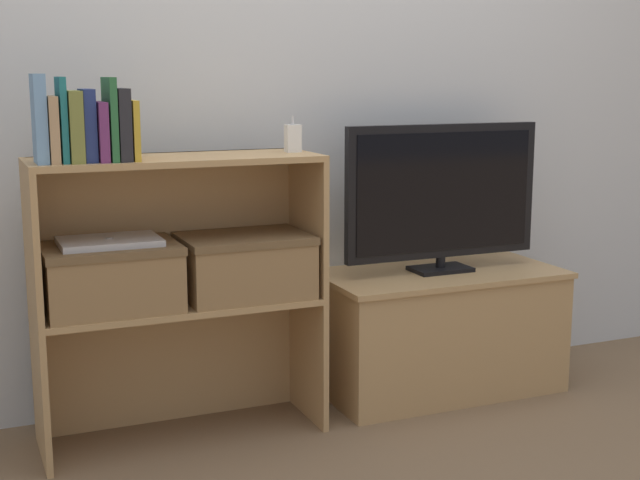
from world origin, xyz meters
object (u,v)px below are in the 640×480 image
object	(u,v)px
book_skyblue	(39,119)
book_charcoal	(121,125)
tv_stand	(439,330)
laptop	(109,241)
book_teal	(62,120)
book_navy	(88,126)
baby_monitor	(293,138)
tv	(442,194)
storage_basket_left	(111,274)
book_tan	(52,130)
book_forest	(110,119)
storage_basket_right	(245,262)
book_mustard	(132,130)
book_plum	(100,132)
book_olive	(74,127)

from	to	relation	value
book_skyblue	book_charcoal	bearing A→B (deg)	0.00
tv_stand	laptop	xyz separation A→B (m)	(-1.23, -0.07, 0.45)
book_teal	book_navy	xyz separation A→B (m)	(0.07, 0.00, -0.02)
book_charcoal	baby_monitor	distance (m)	0.58
tv	storage_basket_left	xyz separation A→B (m)	(-1.23, -0.07, -0.18)
book_tan	laptop	world-z (taller)	book_tan
book_teal	book_forest	xyz separation A→B (m)	(0.14, -0.00, -0.00)
book_charcoal	laptop	world-z (taller)	book_charcoal
book_skyblue	baby_monitor	size ratio (longest dim) A/B	2.13
book_skyblue	storage_basket_right	world-z (taller)	book_skyblue
tv_stand	book_charcoal	size ratio (longest dim) A/B	4.20
book_navy	laptop	bearing A→B (deg)	41.48
book_forest	book_mustard	distance (m)	0.07
book_plum	storage_basket_right	world-z (taller)	book_plum
storage_basket_right	book_navy	bearing A→B (deg)	-174.29
book_skyblue	book_olive	size ratio (longest dim) A/B	1.23
baby_monitor	book_navy	bearing A→B (deg)	-174.54
book_tan	tv_stand	bearing A→B (deg)	4.95
book_navy	storage_basket_left	bearing A→B (deg)	41.48
book_mustard	book_olive	bearing A→B (deg)	180.00
baby_monitor	laptop	world-z (taller)	baby_monitor
book_charcoal	storage_basket_right	distance (m)	0.61
book_charcoal	book_skyblue	bearing A→B (deg)	180.00
book_plum	book_forest	bearing A→B (deg)	-0.00
tv	storage_basket_right	distance (m)	0.81
tv	book_skyblue	distance (m)	1.46
book_plum	storage_basket_left	bearing A→B (deg)	67.77
book_mustard	storage_basket_left	world-z (taller)	book_mustard
book_olive	baby_monitor	world-z (taller)	book_olive
tv_stand	book_skyblue	size ratio (longest dim) A/B	3.51
book_olive	book_mustard	world-z (taller)	book_olive
book_forest	storage_basket_left	world-z (taller)	book_forest
tv_stand	book_mustard	world-z (taller)	book_mustard
storage_basket_left	book_olive	bearing A→B (deg)	-152.76
book_charcoal	laptop	distance (m)	0.37
book_skyblue	book_navy	bearing A→B (deg)	0.00
book_skyblue	book_charcoal	xyz separation A→B (m)	(0.23, 0.00, -0.02)
book_teal	baby_monitor	bearing A→B (deg)	4.93
book_mustard	laptop	xyz separation A→B (m)	(-0.07, 0.05, -0.34)
book_olive	laptop	world-z (taller)	book_olive
baby_monitor	storage_basket_left	size ratio (longest dim) A/B	0.29
book_tan	book_charcoal	size ratio (longest dim) A/B	0.90
book_plum	book_mustard	xyz separation A→B (m)	(0.09, 0.00, 0.00)
book_plum	laptop	size ratio (longest dim) A/B	0.58
book_tan	book_forest	distance (m)	0.17
tv_stand	laptop	bearing A→B (deg)	-176.70
storage_basket_right	laptop	world-z (taller)	laptop
book_forest	laptop	world-z (taller)	book_forest
tv_stand	book_navy	xyz separation A→B (m)	(-1.29, -0.12, 0.81)
book_teal	storage_basket_right	bearing A→B (deg)	4.98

